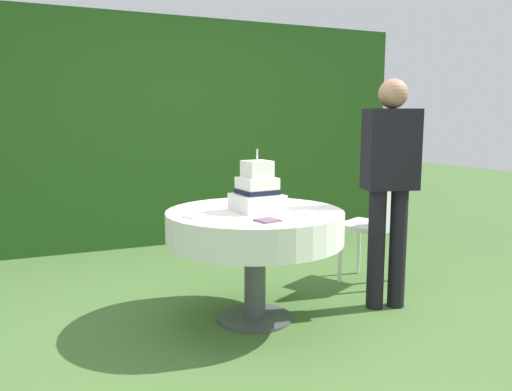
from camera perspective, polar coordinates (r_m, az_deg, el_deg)
ground_plane at (r=3.48m, az=-0.12°, el=-13.81°), size 20.00×20.00×0.00m
foliage_hedge at (r=5.59m, az=-10.19°, el=7.06°), size 5.38×0.46×2.39m
cake_table at (r=3.29m, az=-0.13°, el=-3.68°), size 1.16×1.16×0.74m
wedding_cake at (r=3.24m, az=0.16°, el=0.44°), size 0.32×0.32×0.40m
serving_plate_near at (r=3.08m, az=-7.00°, el=-2.31°), size 0.14×0.14×0.01m
serving_plate_far at (r=3.18m, az=5.73°, el=-1.94°), size 0.13×0.13×0.01m
serving_plate_left at (r=3.60m, az=0.58°, el=-0.66°), size 0.12×0.12×0.01m
napkin_stack at (r=2.93m, az=1.30°, el=-2.83°), size 0.15×0.15×0.01m
garden_chair at (r=4.15m, az=13.61°, el=-2.57°), size 0.54×0.54×0.89m
standing_person at (r=3.59m, az=14.94°, el=1.94°), size 0.40×0.28×1.60m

